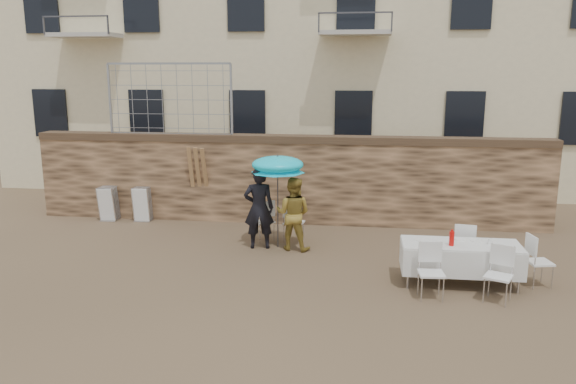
# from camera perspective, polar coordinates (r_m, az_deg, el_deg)

# --- Properties ---
(ground) EXTENTS (80.00, 80.00, 0.00)m
(ground) POSITION_cam_1_polar(r_m,az_deg,el_deg) (9.87, -4.04, -10.63)
(ground) COLOR brown
(ground) RESTS_ON ground
(stone_wall) EXTENTS (13.00, 0.50, 2.20)m
(stone_wall) POSITION_cam_1_polar(r_m,az_deg,el_deg) (14.29, -0.12, 1.24)
(stone_wall) COLOR brown
(stone_wall) RESTS_ON ground
(chain_link_fence) EXTENTS (3.20, 0.06, 1.80)m
(chain_link_fence) POSITION_cam_1_polar(r_m,az_deg,el_deg) (14.74, -11.91, 9.15)
(chain_link_fence) COLOR gray
(chain_link_fence) RESTS_ON stone_wall
(man_suit) EXTENTS (0.73, 0.55, 1.80)m
(man_suit) POSITION_cam_1_polar(r_m,az_deg,el_deg) (12.22, -2.97, -1.65)
(man_suit) COLOR black
(man_suit) RESTS_ON ground
(woman_dress) EXTENTS (0.88, 0.74, 1.60)m
(woman_dress) POSITION_cam_1_polar(r_m,az_deg,el_deg) (12.13, 0.52, -2.22)
(woman_dress) COLOR gold
(woman_dress) RESTS_ON ground
(umbrella) EXTENTS (1.17, 1.17, 1.90)m
(umbrella) POSITION_cam_1_polar(r_m,az_deg,el_deg) (12.07, -1.06, 2.50)
(umbrella) COLOR #3F3F44
(umbrella) RESTS_ON ground
(couple_chair_left) EXTENTS (0.67, 0.67, 0.96)m
(couple_chair_left) POSITION_cam_1_polar(r_m,az_deg,el_deg) (12.85, -2.51, -2.88)
(couple_chair_left) COLOR white
(couple_chair_left) RESTS_ON ground
(couple_chair_right) EXTENTS (0.56, 0.56, 0.96)m
(couple_chair_right) POSITION_cam_1_polar(r_m,az_deg,el_deg) (12.75, 0.60, -2.99)
(couple_chair_right) COLOR white
(couple_chair_right) RESTS_ON ground
(banquet_table) EXTENTS (2.10, 0.85, 0.78)m
(banquet_table) POSITION_cam_1_polar(r_m,az_deg,el_deg) (10.65, 17.19, -5.25)
(banquet_table) COLOR silver
(banquet_table) RESTS_ON ground
(soda_bottle) EXTENTS (0.09, 0.09, 0.26)m
(soda_bottle) POSITION_cam_1_polar(r_m,az_deg,el_deg) (10.42, 16.29, -4.57)
(soda_bottle) COLOR red
(soda_bottle) RESTS_ON banquet_table
(table_chair_front_left) EXTENTS (0.51, 0.51, 0.96)m
(table_chair_front_left) POSITION_cam_1_polar(r_m,az_deg,el_deg) (9.93, 14.36, -7.87)
(table_chair_front_left) COLOR white
(table_chair_front_left) RESTS_ON ground
(table_chair_front_right) EXTENTS (0.64, 0.64, 0.96)m
(table_chair_front_right) POSITION_cam_1_polar(r_m,az_deg,el_deg) (10.13, 20.60, -7.89)
(table_chair_front_right) COLOR white
(table_chair_front_right) RESTS_ON ground
(table_chair_back) EXTENTS (0.54, 0.54, 0.96)m
(table_chair_back) POSITION_cam_1_polar(r_m,az_deg,el_deg) (11.51, 17.45, -5.27)
(table_chair_back) COLOR white
(table_chair_back) RESTS_ON ground
(table_chair_side) EXTENTS (0.57, 0.57, 0.96)m
(table_chair_side) POSITION_cam_1_polar(r_m,az_deg,el_deg) (11.14, 24.17, -6.37)
(table_chair_side) COLOR white
(table_chair_side) RESTS_ON ground
(chair_stack_left) EXTENTS (0.46, 0.47, 0.92)m
(chair_stack_left) POSITION_cam_1_polar(r_m,az_deg,el_deg) (15.41, -17.51, -0.96)
(chair_stack_left) COLOR white
(chair_stack_left) RESTS_ON ground
(chair_stack_right) EXTENTS (0.46, 0.40, 0.92)m
(chair_stack_right) POSITION_cam_1_polar(r_m,az_deg,el_deg) (15.05, -14.40, -1.08)
(chair_stack_right) COLOR white
(chair_stack_right) RESTS_ON ground
(wood_planks) EXTENTS (0.70, 0.20, 2.00)m
(wood_planks) POSITION_cam_1_polar(r_m,az_deg,el_deg) (14.49, -8.53, 0.85)
(wood_planks) COLOR #A37749
(wood_planks) RESTS_ON ground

